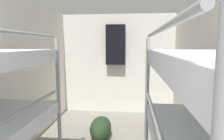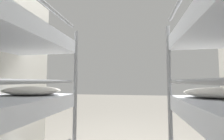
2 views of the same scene
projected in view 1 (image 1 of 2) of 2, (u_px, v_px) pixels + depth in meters
wall_right at (224, 87)px, 2.14m from camera, size 0.06×4.99×2.31m
wall_back at (118, 64)px, 4.71m from camera, size 2.72×0.06×2.31m
duffel_bag at (101, 128)px, 3.44m from camera, size 0.36×0.63×0.36m
hanging_coat at (116, 45)px, 4.51m from camera, size 0.44×0.12×0.90m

